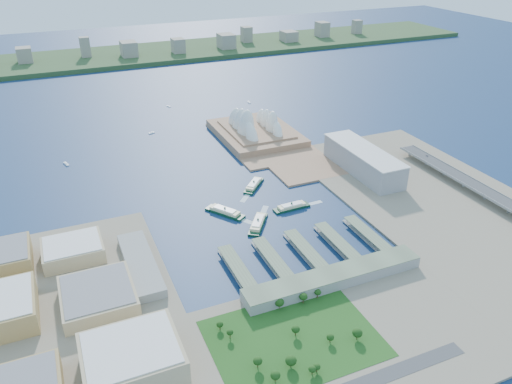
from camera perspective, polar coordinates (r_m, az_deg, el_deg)
name	(u,v)px	position (r m, az deg, el deg)	size (l,w,h in m)	color
ground	(267,225)	(629.34, 1.28, -3.81)	(3000.00, 3000.00, 0.00)	#0E1D45
west_land	(65,337)	(504.88, -20.95, -15.22)	(220.00, 390.00, 3.00)	gray
south_land	(362,335)	(485.28, 11.98, -15.72)	(720.00, 180.00, 3.00)	gray
east_land	(445,205)	(716.98, 20.78, -1.40)	(240.00, 500.00, 3.00)	gray
peninsula	(262,140)	(880.05, 0.66, 6.01)	(135.00, 220.00, 3.00)	#966F52
far_shore	(125,56)	(1517.56, -14.73, 14.81)	(2200.00, 260.00, 12.00)	#2D4926
opera_house	(256,120)	(885.30, -0.01, 8.26)	(134.00, 180.00, 58.00)	white
toaster_building	(363,161)	(769.48, 12.14, 3.52)	(45.00, 155.00, 35.00)	gray
expressway	(486,195)	(748.22, 24.76, -0.31)	(26.00, 340.00, 11.85)	gray
west_buildings	(59,301)	(522.50, -21.55, -11.50)	(200.00, 280.00, 27.00)	#A18550
ferry_wharves	(305,251)	(576.48, 5.66, -6.74)	(184.00, 90.00, 9.30)	#59694F
terminal_building	(334,278)	(533.27, 8.87, -9.67)	(200.00, 28.00, 12.00)	gray
park	(294,332)	(466.30, 4.33, -15.63)	(150.00, 110.00, 16.00)	#194714
far_skyline	(125,45)	(1491.31, -14.75, 15.91)	(1900.00, 140.00, 55.00)	gray
ferry_a	(225,210)	(651.72, -3.57, -2.11)	(14.17, 55.65, 10.52)	#0C331F
ferry_b	(254,184)	(718.08, -0.25, 0.96)	(13.31, 52.30, 9.89)	#0C331F
ferry_c	(258,222)	(625.91, 0.23, -3.44)	(14.03, 55.10, 10.42)	#0C331F
ferry_d	(292,206)	(664.01, 4.09, -1.56)	(12.92, 50.77, 9.60)	#0C331F
boat_a	(66,164)	(842.68, -20.87, 3.04)	(4.00, 16.00, 3.09)	white
boat_b	(152,133)	(930.21, -11.84, 6.65)	(3.77, 10.78, 2.91)	white
boat_c	(249,102)	(1079.12, -0.82, 10.25)	(3.95, 13.55, 3.05)	white
boat_e	(169,106)	(1068.79, -9.96, 9.63)	(3.26, 10.25, 2.52)	white
car_c	(427,156)	(825.59, 18.96, 3.93)	(1.71, 4.20, 1.22)	slate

